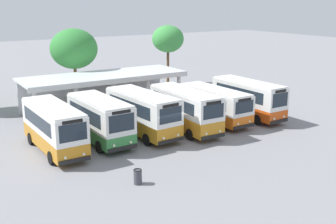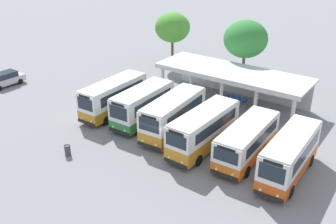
# 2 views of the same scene
# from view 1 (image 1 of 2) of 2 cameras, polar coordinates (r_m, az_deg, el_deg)

# --- Properties ---
(ground_plane) EXTENTS (180.00, 180.00, 0.00)m
(ground_plane) POSITION_cam_1_polar(r_m,az_deg,el_deg) (31.45, -0.29, -4.25)
(ground_plane) COLOR gray
(city_bus_nearest_orange) EXTENTS (2.44, 7.69, 3.31)m
(city_bus_nearest_orange) POSITION_cam_1_polar(r_m,az_deg,el_deg) (30.36, -15.19, -1.87)
(city_bus_nearest_orange) COLOR black
(city_bus_nearest_orange) RESTS_ON ground
(city_bus_second_in_row) EXTENTS (2.64, 7.03, 3.32)m
(city_bus_second_in_row) POSITION_cam_1_polar(r_m,az_deg,el_deg) (31.58, -9.17, -0.88)
(city_bus_second_in_row) COLOR black
(city_bus_second_in_row) RESTS_ON ground
(city_bus_middle_cream) EXTENTS (2.84, 7.71, 3.38)m
(city_bus_middle_cream) POSITION_cam_1_polar(r_m,az_deg,el_deg) (32.94, -3.47, 0.00)
(city_bus_middle_cream) COLOR black
(city_bus_middle_cream) RESTS_ON ground
(city_bus_fourth_amber) EXTENTS (2.51, 7.81, 3.33)m
(city_bus_fourth_amber) POSITION_cam_1_polar(r_m,az_deg,el_deg) (34.10, 2.33, 0.49)
(city_bus_fourth_amber) COLOR black
(city_bus_fourth_amber) RESTS_ON ground
(city_bus_fifth_blue) EXTENTS (2.57, 7.66, 2.96)m
(city_bus_fifth_blue) POSITION_cam_1_polar(r_m,az_deg,el_deg) (36.71, 6.26, 1.15)
(city_bus_fifth_blue) COLOR black
(city_bus_fifth_blue) RESTS_ON ground
(city_bus_far_end_green) EXTENTS (2.38, 7.67, 3.32)m
(city_bus_far_end_green) POSITION_cam_1_polar(r_m,az_deg,el_deg) (38.59, 10.78, 1.93)
(city_bus_far_end_green) COLOR black
(city_bus_far_end_green) RESTS_ON ground
(terminal_canopy) EXTENTS (15.82, 5.39, 3.40)m
(terminal_canopy) POSITION_cam_1_polar(r_m,az_deg,el_deg) (41.83, -8.96, 4.10)
(terminal_canopy) COLOR silver
(terminal_canopy) RESTS_ON ground
(waiting_chair_end_by_column) EXTENTS (0.46, 0.46, 0.86)m
(waiting_chair_end_by_column) POSITION_cam_1_polar(r_m,az_deg,el_deg) (41.15, -9.53, 0.92)
(waiting_chair_end_by_column) COLOR slate
(waiting_chair_end_by_column) RESTS_ON ground
(waiting_chair_second_from_end) EXTENTS (0.46, 0.46, 0.86)m
(waiting_chair_second_from_end) POSITION_cam_1_polar(r_m,az_deg,el_deg) (41.44, -8.73, 1.05)
(waiting_chair_second_from_end) COLOR slate
(waiting_chair_second_from_end) RESTS_ON ground
(waiting_chair_middle_seat) EXTENTS (0.46, 0.46, 0.86)m
(waiting_chair_middle_seat) POSITION_cam_1_polar(r_m,az_deg,el_deg) (41.66, -7.89, 1.16)
(waiting_chair_middle_seat) COLOR slate
(waiting_chair_middle_seat) RESTS_ON ground
(waiting_chair_fourth_seat) EXTENTS (0.46, 0.46, 0.86)m
(waiting_chair_fourth_seat) POSITION_cam_1_polar(r_m,az_deg,el_deg) (41.95, -7.09, 1.28)
(waiting_chair_fourth_seat) COLOR slate
(waiting_chair_fourth_seat) RESTS_ON ground
(waiting_chair_fifth_seat) EXTENTS (0.46, 0.46, 0.86)m
(waiting_chair_fifth_seat) POSITION_cam_1_polar(r_m,az_deg,el_deg) (42.19, -6.27, 1.39)
(waiting_chair_fifth_seat) COLOR slate
(waiting_chair_fifth_seat) RESTS_ON ground
(roadside_tree_behind_canopy) EXTENTS (4.87, 4.87, 7.53)m
(roadside_tree_behind_canopy) POSITION_cam_1_polar(r_m,az_deg,el_deg) (45.04, -12.62, 8.34)
(roadside_tree_behind_canopy) COLOR brown
(roadside_tree_behind_canopy) RESTS_ON ground
(roadside_tree_east_of_canopy) EXTENTS (3.89, 3.89, 7.39)m
(roadside_tree_east_of_canopy) POSITION_cam_1_polar(r_m,az_deg,el_deg) (52.29, -0.01, 9.84)
(roadside_tree_east_of_canopy) COLOR brown
(roadside_tree_east_of_canopy) RESTS_ON ground
(litter_bin_apron) EXTENTS (0.49, 0.49, 0.90)m
(litter_bin_apron) POSITION_cam_1_polar(r_m,az_deg,el_deg) (24.65, -4.12, -8.72)
(litter_bin_apron) COLOR #3F3F47
(litter_bin_apron) RESTS_ON ground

